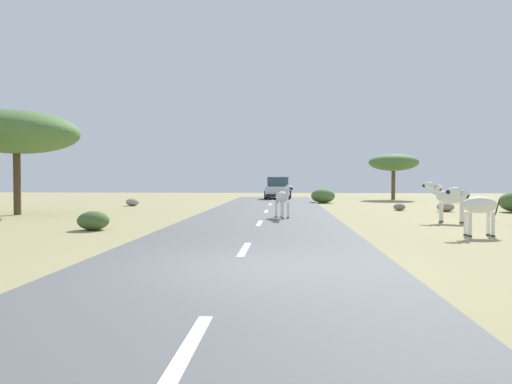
{
  "coord_description": "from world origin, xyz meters",
  "views": [
    {
      "loc": [
        0.63,
        -8.11,
        1.63
      ],
      "look_at": [
        -0.76,
        13.7,
        1.0
      ],
      "focal_mm": 31.82,
      "sensor_mm": 36.0,
      "label": 1
    }
  ],
  "objects_px": {
    "bush_1": "(93,221)",
    "rock_2": "(399,207)",
    "tree_1": "(16,133)",
    "rock_0": "(446,207)",
    "zebra_1": "(449,197)",
    "tree_3": "(393,163)",
    "bush_4": "(323,196)",
    "rock_1": "(133,202)",
    "zebra_2": "(477,206)",
    "car_0": "(278,189)",
    "zebra_0": "(283,198)"
  },
  "relations": [
    {
      "from": "rock_1",
      "to": "bush_1",
      "type": "bearing_deg",
      "value": -76.35
    },
    {
      "from": "bush_1",
      "to": "rock_2",
      "type": "height_order",
      "value": "bush_1"
    },
    {
      "from": "rock_2",
      "to": "tree_1",
      "type": "bearing_deg",
      "value": -167.53
    },
    {
      "from": "zebra_2",
      "to": "rock_2",
      "type": "distance_m",
      "value": 10.63
    },
    {
      "from": "car_0",
      "to": "bush_4",
      "type": "height_order",
      "value": "car_0"
    },
    {
      "from": "car_0",
      "to": "rock_2",
      "type": "relative_size",
      "value": 7.23
    },
    {
      "from": "rock_2",
      "to": "car_0",
      "type": "bearing_deg",
      "value": 116.72
    },
    {
      "from": "zebra_1",
      "to": "rock_2",
      "type": "relative_size",
      "value": 2.6
    },
    {
      "from": "zebra_1",
      "to": "tree_3",
      "type": "xyz_separation_m",
      "value": [
        2.47,
        19.23,
        1.99
      ]
    },
    {
      "from": "bush_1",
      "to": "bush_4",
      "type": "relative_size",
      "value": 0.62
    },
    {
      "from": "zebra_1",
      "to": "bush_1",
      "type": "distance_m",
      "value": 12.72
    },
    {
      "from": "zebra_1",
      "to": "rock_1",
      "type": "height_order",
      "value": "zebra_1"
    },
    {
      "from": "tree_1",
      "to": "rock_1",
      "type": "bearing_deg",
      "value": 67.55
    },
    {
      "from": "tree_1",
      "to": "rock_1",
      "type": "xyz_separation_m",
      "value": [
        2.93,
        7.08,
        -3.5
      ]
    },
    {
      "from": "zebra_0",
      "to": "rock_1",
      "type": "height_order",
      "value": "zebra_0"
    },
    {
      "from": "zebra_0",
      "to": "tree_3",
      "type": "height_order",
      "value": "tree_3"
    },
    {
      "from": "tree_3",
      "to": "bush_1",
      "type": "relative_size",
      "value": 3.83
    },
    {
      "from": "bush_4",
      "to": "zebra_1",
      "type": "bearing_deg",
      "value": -75.36
    },
    {
      "from": "bush_1",
      "to": "rock_0",
      "type": "xyz_separation_m",
      "value": [
        14.16,
        9.18,
        -0.07
      ]
    },
    {
      "from": "bush_1",
      "to": "rock_1",
      "type": "height_order",
      "value": "bush_1"
    },
    {
      "from": "bush_4",
      "to": "rock_1",
      "type": "xyz_separation_m",
      "value": [
        -11.83,
        -4.08,
        -0.25
      ]
    },
    {
      "from": "zebra_2",
      "to": "rock_2",
      "type": "bearing_deg",
      "value": -6.75
    },
    {
      "from": "car_0",
      "to": "rock_0",
      "type": "height_order",
      "value": "car_0"
    },
    {
      "from": "car_0",
      "to": "rock_0",
      "type": "xyz_separation_m",
      "value": [
        8.58,
        -13.42,
        -0.62
      ]
    },
    {
      "from": "car_0",
      "to": "tree_3",
      "type": "height_order",
      "value": "tree_3"
    },
    {
      "from": "rock_0",
      "to": "rock_2",
      "type": "distance_m",
      "value": 2.21
    },
    {
      "from": "zebra_2",
      "to": "bush_4",
      "type": "xyz_separation_m",
      "value": [
        -2.86,
        17.76,
        -0.38
      ]
    },
    {
      "from": "bush_1",
      "to": "rock_1",
      "type": "relative_size",
      "value": 1.17
    },
    {
      "from": "zebra_2",
      "to": "bush_4",
      "type": "distance_m",
      "value": 17.99
    },
    {
      "from": "zebra_2",
      "to": "tree_1",
      "type": "relative_size",
      "value": 0.28
    },
    {
      "from": "zebra_1",
      "to": "tree_1",
      "type": "bearing_deg",
      "value": 110.04
    },
    {
      "from": "zebra_1",
      "to": "bush_4",
      "type": "height_order",
      "value": "zebra_1"
    },
    {
      "from": "zebra_0",
      "to": "bush_1",
      "type": "relative_size",
      "value": 1.38
    },
    {
      "from": "tree_3",
      "to": "bush_4",
      "type": "distance_m",
      "value": 8.6
    },
    {
      "from": "tree_1",
      "to": "rock_2",
      "type": "bearing_deg",
      "value": 12.47
    },
    {
      "from": "tree_1",
      "to": "rock_0",
      "type": "height_order",
      "value": "tree_1"
    },
    {
      "from": "tree_3",
      "to": "bush_1",
      "type": "distance_m",
      "value": 27.09
    },
    {
      "from": "zebra_2",
      "to": "tree_3",
      "type": "relative_size",
      "value": 0.4
    },
    {
      "from": "car_0",
      "to": "tree_3",
      "type": "relative_size",
      "value": 1.14
    },
    {
      "from": "zebra_1",
      "to": "rock_0",
      "type": "distance_m",
      "value": 6.18
    },
    {
      "from": "car_0",
      "to": "rock_0",
      "type": "distance_m",
      "value": 15.94
    },
    {
      "from": "tree_1",
      "to": "rock_2",
      "type": "distance_m",
      "value": 18.86
    },
    {
      "from": "rock_0",
      "to": "rock_1",
      "type": "bearing_deg",
      "value": 167.95
    },
    {
      "from": "zebra_1",
      "to": "car_0",
      "type": "xyz_separation_m",
      "value": [
        -6.67,
        19.26,
        -0.09
      ]
    },
    {
      "from": "zebra_0",
      "to": "bush_4",
      "type": "height_order",
      "value": "zebra_0"
    },
    {
      "from": "zebra_1",
      "to": "bush_4",
      "type": "xyz_separation_m",
      "value": [
        -3.55,
        13.6,
        -0.46
      ]
    },
    {
      "from": "car_0",
      "to": "rock_0",
      "type": "relative_size",
      "value": 5.18
    },
    {
      "from": "bush_1",
      "to": "rock_2",
      "type": "distance_m",
      "value": 15.52
    },
    {
      "from": "bush_4",
      "to": "rock_0",
      "type": "distance_m",
      "value": 9.5
    },
    {
      "from": "zebra_1",
      "to": "zebra_2",
      "type": "height_order",
      "value": "zebra_1"
    }
  ]
}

